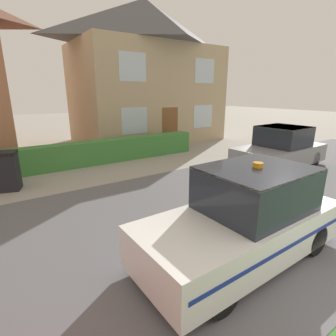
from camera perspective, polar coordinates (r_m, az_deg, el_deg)
road_strip at (r=6.57m, az=7.35°, el=-9.93°), size 28.00×6.77×0.01m
garden_hedge at (r=11.23m, az=-16.02°, el=3.19°), size 9.61×0.65×0.96m
police_car at (r=4.88m, az=16.47°, el=-10.43°), size 3.91×1.67×1.72m
neighbour_car_far at (r=11.26m, az=23.25°, el=3.81°), size 4.02×1.94×1.60m
house_right at (r=16.53m, az=-4.69°, el=20.08°), size 8.54×5.47×7.87m
wheelie_bin at (r=9.23m, az=-31.49°, el=-0.54°), size 0.73×0.73×1.20m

